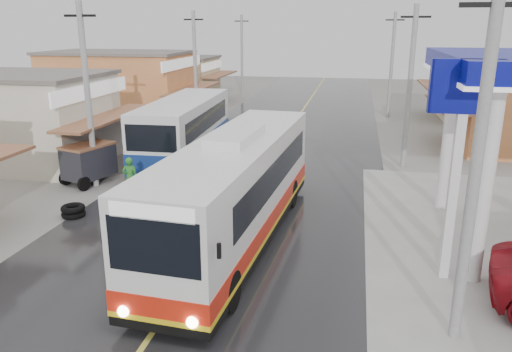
# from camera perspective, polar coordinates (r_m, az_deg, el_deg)

# --- Properties ---
(ground) EXTENTS (120.00, 120.00, 0.00)m
(ground) POSITION_cam_1_polar(r_m,az_deg,el_deg) (13.65, -9.63, -14.35)
(ground) COLOR slate
(ground) RESTS_ON ground
(road) EXTENTS (12.00, 90.00, 0.02)m
(road) POSITION_cam_1_polar(r_m,az_deg,el_deg) (27.14, 1.55, 1.88)
(road) COLOR black
(road) RESTS_ON ground
(centre_line) EXTENTS (0.15, 90.00, 0.01)m
(centre_line) POSITION_cam_1_polar(r_m,az_deg,el_deg) (27.13, 1.55, 1.91)
(centre_line) COLOR #D8CC4C
(centre_line) RESTS_ON road
(shopfronts_left) EXTENTS (11.00, 44.00, 5.20)m
(shopfronts_left) POSITION_cam_1_polar(r_m,az_deg,el_deg) (34.42, -19.44, 4.13)
(shopfronts_left) COLOR tan
(shopfronts_left) RESTS_ON ground
(utility_poles_left) EXTENTS (1.60, 50.00, 8.00)m
(utility_poles_left) POSITION_cam_1_polar(r_m,az_deg,el_deg) (30.00, -11.42, 2.99)
(utility_poles_left) COLOR gray
(utility_poles_left) RESTS_ON ground
(utility_poles_right) EXTENTS (1.60, 36.00, 8.00)m
(utility_poles_right) POSITION_cam_1_polar(r_m,az_deg,el_deg) (26.90, 16.41, 1.03)
(utility_poles_right) COLOR gray
(utility_poles_right) RESTS_ON ground
(coach_bus) EXTENTS (3.49, 12.22, 3.77)m
(coach_bus) POSITION_cam_1_polar(r_m,az_deg,el_deg) (16.47, -2.18, -1.56)
(coach_bus) COLOR silver
(coach_bus) RESTS_ON road
(second_bus) EXTENTS (3.05, 9.96, 3.27)m
(second_bus) POSITION_cam_1_polar(r_m,az_deg,el_deg) (26.78, -8.20, 5.36)
(second_bus) COLOR silver
(second_bus) RESTS_ON road
(cyclist) EXTENTS (1.14, 2.05, 2.09)m
(cyclist) POSITION_cam_1_polar(r_m,az_deg,el_deg) (20.58, -13.88, -1.57)
(cyclist) COLOR black
(cyclist) RESTS_ON ground
(tricycle_near) EXTENTS (2.17, 2.74, 1.84)m
(tricycle_near) POSITION_cam_1_polar(r_m,az_deg,el_deg) (24.12, -18.62, 1.63)
(tricycle_near) COLOR #26262D
(tricycle_near) RESTS_ON ground
(tyre_stack) EXTENTS (0.91, 0.91, 0.46)m
(tyre_stack) POSITION_cam_1_polar(r_m,az_deg,el_deg) (20.29, -20.16, -3.77)
(tyre_stack) COLOR black
(tyre_stack) RESTS_ON ground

